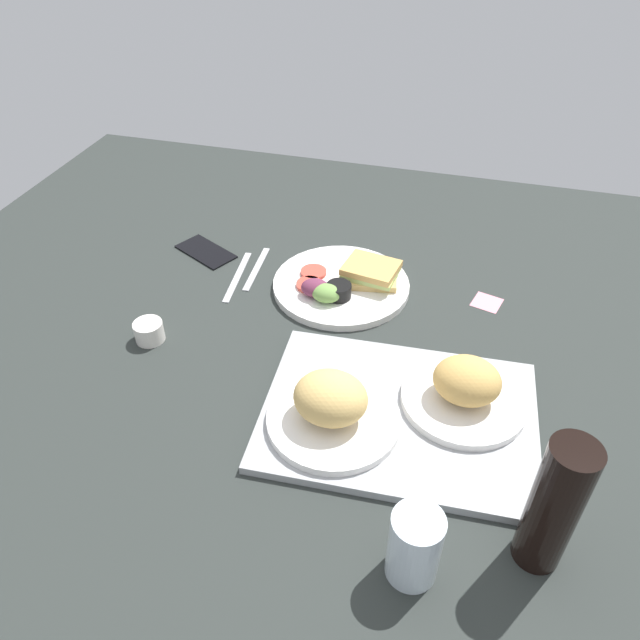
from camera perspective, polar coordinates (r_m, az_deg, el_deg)
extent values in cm
cube|color=#282D2B|center=(120.71, 1.29, -1.31)|extent=(190.00, 150.00, 3.00)
cube|color=#9EA0A3|center=(103.04, 7.43, -8.87)|extent=(46.72, 35.39, 1.60)
cylinder|color=white|center=(105.35, 13.36, -7.29)|extent=(21.02, 21.02, 1.40)
ellipsoid|color=tan|center=(102.15, 13.69, -5.57)|extent=(11.16, 9.64, 7.61)
cylinder|color=white|center=(99.66, 1.28, -9.29)|extent=(21.86, 21.86, 1.40)
ellipsoid|color=#DBB266|center=(96.21, 1.00, -7.35)|extent=(11.98, 10.34, 8.17)
cylinder|color=white|center=(129.81, 2.00, 3.29)|extent=(29.11, 29.11, 1.60)
cube|color=#DBB266|center=(130.10, 4.78, 4.07)|extent=(12.41, 10.80, 1.40)
cube|color=#B2C66B|center=(129.41, 4.81, 4.50)|extent=(11.99, 10.24, 1.00)
cube|color=tan|center=(128.74, 4.84, 4.94)|extent=(12.36, 10.73, 1.40)
cylinder|color=#D14738|center=(131.61, -0.62, 4.52)|extent=(5.60, 5.60, 0.80)
cylinder|color=#D14738|center=(127.86, -1.00, 3.34)|extent=(5.60, 5.60, 0.80)
cylinder|color=black|center=(124.31, 1.78, 2.77)|extent=(5.20, 5.20, 3.00)
cylinder|color=#EFEACC|center=(123.66, 1.79, 3.18)|extent=(4.26, 4.26, 0.60)
ellipsoid|color=#729E4C|center=(123.08, 0.58, 2.54)|extent=(6.00, 4.80, 3.60)
ellipsoid|color=#6B2D47|center=(124.54, -0.44, 3.04)|extent=(6.00, 4.80, 3.60)
cylinder|color=silver|center=(83.23, 8.88, -20.32)|extent=(6.90, 6.90, 11.61)
cylinder|color=black|center=(84.38, 21.18, -16.06)|extent=(6.40, 6.40, 22.12)
cylinder|color=silver|center=(120.39, -15.81, -1.04)|extent=(5.60, 5.60, 4.00)
cube|color=#B7B7BC|center=(136.72, -6.00, 4.87)|extent=(2.49, 17.05, 0.50)
cube|color=#B7B7BC|center=(134.70, -7.78, 4.12)|extent=(3.38, 19.04, 0.50)
cube|color=black|center=(144.10, -10.72, 6.41)|extent=(16.10, 13.00, 0.80)
cube|color=pink|center=(130.86, 15.45, 1.62)|extent=(6.88, 6.88, 0.12)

